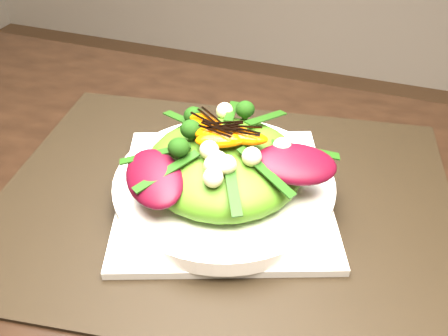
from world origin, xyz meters
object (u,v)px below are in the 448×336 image
(dining_table, at_px, (111,261))
(plate_base, at_px, (224,193))
(placemat, at_px, (224,197))
(salad_bowl, at_px, (224,184))
(orange_segment, at_px, (236,124))
(lettuce_mound, at_px, (224,165))

(dining_table, height_order, plate_base, dining_table)
(placemat, distance_m, salad_bowl, 0.02)
(dining_table, bearing_deg, salad_bowl, 52.18)
(orange_segment, bearing_deg, plate_base, -93.71)
(plate_base, xyz_separation_m, orange_segment, (0.00, 0.03, 0.08))
(plate_base, xyz_separation_m, salad_bowl, (-0.00, 0.00, 0.01))
(plate_base, height_order, salad_bowl, salad_bowl)
(placemat, height_order, plate_base, plate_base)
(orange_segment, bearing_deg, dining_table, -121.65)
(plate_base, distance_m, orange_segment, 0.09)
(orange_segment, bearing_deg, lettuce_mound, -93.71)
(dining_table, height_order, salad_bowl, dining_table)
(plate_base, bearing_deg, lettuce_mound, 0.00)
(salad_bowl, xyz_separation_m, orange_segment, (0.00, 0.03, 0.07))
(dining_table, relative_size, placemat, 2.93)
(plate_base, distance_m, salad_bowl, 0.01)
(salad_bowl, bearing_deg, placemat, 0.00)
(salad_bowl, relative_size, lettuce_mound, 1.42)
(placemat, bearing_deg, lettuce_mound, -135.00)
(plate_base, bearing_deg, dining_table, -127.82)
(dining_table, xyz_separation_m, orange_segment, (0.09, 0.15, 0.11))
(lettuce_mound, bearing_deg, dining_table, -127.82)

